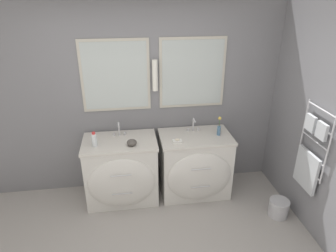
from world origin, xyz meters
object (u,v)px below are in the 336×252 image
object	(u,v)px
toiletry_bottle	(94,140)
amenity_bowl	(132,143)
flower_vase	(219,128)
vanity_left	(122,171)
vanity_right	(195,165)
waste_bin	(279,208)

from	to	relation	value
toiletry_bottle	amenity_bowl	distance (m)	0.45
flower_vase	amenity_bowl	bearing A→B (deg)	-173.83
vanity_left	toiletry_bottle	distance (m)	0.59
amenity_bowl	flower_vase	distance (m)	1.14
vanity_left	toiletry_bottle	size ratio (longest dim) A/B	4.98
amenity_bowl	vanity_right	bearing A→B (deg)	7.02
vanity_left	toiletry_bottle	world-z (taller)	toiletry_bottle
toiletry_bottle	flower_vase	size ratio (longest dim) A/B	0.73
amenity_bowl	flower_vase	world-z (taller)	flower_vase
vanity_right	waste_bin	world-z (taller)	vanity_right
vanity_right	toiletry_bottle	bearing A→B (deg)	-177.29
toiletry_bottle	flower_vase	bearing A→B (deg)	2.92
vanity_left	vanity_right	distance (m)	0.98
vanity_left	vanity_right	world-z (taller)	same
waste_bin	vanity_left	bearing A→B (deg)	162.18
vanity_left	flower_vase	distance (m)	1.39
vanity_right	vanity_left	bearing A→B (deg)	180.00
amenity_bowl	vanity_left	bearing A→B (deg)	145.85
vanity_right	flower_vase	world-z (taller)	flower_vase
toiletry_bottle	flower_vase	distance (m)	1.58
vanity_right	flower_vase	xyz separation A→B (m)	(0.30, 0.02, 0.53)
vanity_right	waste_bin	size ratio (longest dim) A/B	3.80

